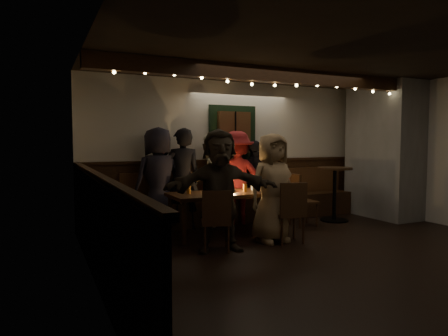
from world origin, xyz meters
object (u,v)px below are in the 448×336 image
high_top (335,187)px  person_b (183,179)px  chair_end (299,197)px  person_f (220,190)px  person_d (237,178)px  chair_near_right (291,209)px  person_g (272,188)px  chair_near_left (216,217)px  dining_table (229,196)px  person_a (158,179)px  person_e (256,181)px  person_c (210,180)px

high_top → person_b: (-2.79, 0.55, 0.22)m
chair_end → person_f: person_f is taller
chair_end → person_d: size_ratio=0.55×
chair_near_right → high_top: 1.99m
high_top → person_g: 2.06m
chair_near_left → high_top: (2.86, 1.01, 0.16)m
person_d → chair_end: bearing=160.7°
dining_table → person_a: size_ratio=1.10×
person_b → person_e: person_b is taller
chair_end → person_g: (-0.99, -0.71, 0.28)m
person_e → person_b: bearing=-12.5°
chair_near_right → person_b: 1.96m
person_c → high_top: bearing=152.4°
person_g → person_f: bearing=-176.1°
person_d → person_g: 1.35m
dining_table → chair_end: (1.37, 0.03, -0.10)m
person_c → person_g: bearing=92.5°
person_a → person_g: (1.32, -1.43, -0.06)m
person_c → person_g: 1.41m
person_f → dining_table: bearing=68.9°
person_c → person_f: bearing=56.7°
person_c → person_g: person_c is taller
person_c → person_a: bearing=-19.8°
person_f → person_e: bearing=59.6°
person_b → high_top: bearing=178.2°
chair_near_left → person_f: 0.37m
person_g → dining_table: bearing=115.4°
person_f → person_g: bearing=20.2°
chair_near_left → high_top: high_top is taller
chair_end → person_d: person_d is taller
chair_near_right → person_f: bearing=175.0°
chair_near_right → person_b: person_b is taller
dining_table → person_c: person_c is taller
person_e → person_g: (-0.51, -1.40, 0.05)m
person_a → person_e: bearing=166.5°
high_top → person_d: size_ratio=0.60×
high_top → person_e: bearing=157.2°
chair_end → high_top: 0.90m
dining_table → person_b: 0.91m
person_e → person_f: bearing=33.5°
person_a → person_f: person_a is taller
dining_table → person_c: size_ratio=1.17×
person_f → person_g: size_ratio=1.03×
chair_near_right → person_a: size_ratio=0.52×
chair_near_right → person_f: person_f is taller
person_d → high_top: bearing=-180.0°
chair_near_right → chair_end: size_ratio=0.97×
person_b → person_d: bearing=-172.0°
person_b → person_g: bearing=133.0°
chair_near_right → high_top: bearing=31.6°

